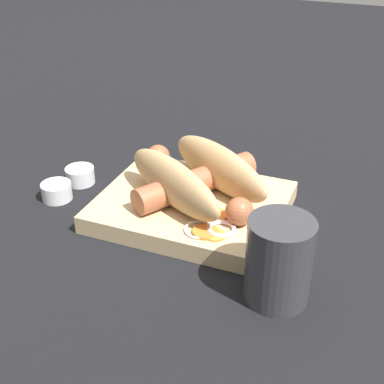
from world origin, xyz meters
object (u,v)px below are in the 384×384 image
(sausage, at_px, (195,182))
(condiment_cup_near, at_px, (80,176))
(condiment_cup_far, at_px, (57,192))
(bread_roll, at_px, (197,175))
(drink_glass, at_px, (279,261))
(food_tray, at_px, (192,206))

(sausage, xyz_separation_m, condiment_cup_near, (-0.18, 0.00, -0.03))
(sausage, bearing_deg, condiment_cup_far, -165.72)
(bread_roll, distance_m, sausage, 0.02)
(sausage, bearing_deg, drink_glass, -42.29)
(food_tray, bearing_deg, sausage, 96.50)
(sausage, height_order, drink_glass, drink_glass)
(bread_roll, relative_size, sausage, 1.15)
(sausage, relative_size, condiment_cup_far, 4.48)
(bread_roll, relative_size, condiment_cup_near, 5.14)
(drink_glass, bearing_deg, food_tray, 140.78)
(food_tray, height_order, condiment_cup_near, same)
(food_tray, bearing_deg, condiment_cup_near, 174.13)
(food_tray, xyz_separation_m, bread_roll, (0.00, 0.01, 0.04))
(condiment_cup_near, bearing_deg, condiment_cup_far, -95.87)
(condiment_cup_near, xyz_separation_m, drink_glass, (0.32, -0.13, 0.04))
(bread_roll, distance_m, condiment_cup_far, 0.20)
(sausage, distance_m, drink_glass, 0.19)
(bread_roll, relative_size, drink_glass, 2.28)
(sausage, xyz_separation_m, condiment_cup_far, (-0.19, -0.05, -0.03))
(condiment_cup_far, bearing_deg, bread_roll, 12.53)
(condiment_cup_far, bearing_deg, drink_glass, -14.19)
(condiment_cup_near, distance_m, condiment_cup_far, 0.05)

